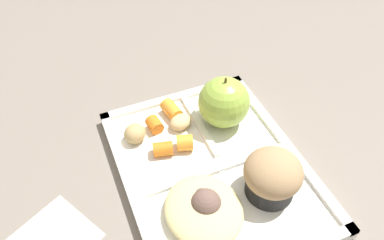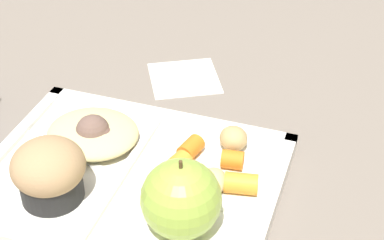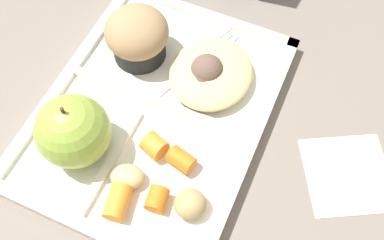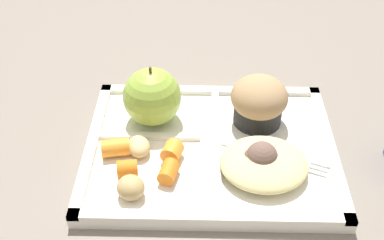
{
  "view_description": "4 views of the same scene",
  "coord_description": "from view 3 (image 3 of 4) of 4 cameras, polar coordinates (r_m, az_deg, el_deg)",
  "views": [
    {
      "loc": [
        0.29,
        -0.15,
        0.45
      ],
      "look_at": [
        -0.05,
        -0.01,
        0.06
      ],
      "focal_mm": 35.41,
      "sensor_mm": 36.0,
      "label": 1
    },
    {
      "loc": [
        -0.22,
        0.45,
        0.46
      ],
      "look_at": [
        -0.05,
        -0.06,
        0.06
      ],
      "focal_mm": 57.31,
      "sensor_mm": 36.0,
      "label": 2
    },
    {
      "loc": [
        -0.22,
        -0.14,
        0.45
      ],
      "look_at": [
        -0.02,
        -0.06,
        0.07
      ],
      "focal_mm": 40.9,
      "sensor_mm": 36.0,
      "label": 3
    },
    {
      "loc": [
        -0.01,
        -0.46,
        0.45
      ],
      "look_at": [
        -0.02,
        -0.02,
        0.07
      ],
      "focal_mm": 45.75,
      "sensor_mm": 36.0,
      "label": 4
    }
  ],
  "objects": [
    {
      "name": "paper_napkin",
      "position": [
        0.52,
        19.65,
        -6.68
      ],
      "size": [
        0.13,
        0.13,
        0.0
      ],
      "primitive_type": "cube",
      "rotation": [
        0.0,
        0.0,
        0.5
      ],
      "color": "white",
      "rests_on": "ground"
    },
    {
      "name": "potato_chunk_large",
      "position": [
        0.47,
        -8.42,
        -7.33
      ],
      "size": [
        0.04,
        0.04,
        0.02
      ],
      "primitive_type": "ellipsoid",
      "rotation": [
        0.0,
        0.0,
        5.02
      ],
      "color": "tan",
      "rests_on": "lunch_tray"
    },
    {
      "name": "meatball_back",
      "position": [
        0.51,
        1.43,
        5.08
      ],
      "size": [
        0.03,
        0.03,
        0.03
      ],
      "primitive_type": "sphere",
      "color": "brown",
      "rests_on": "lunch_tray"
    },
    {
      "name": "bran_muffin",
      "position": [
        0.53,
        -7.14,
        10.8
      ],
      "size": [
        0.08,
        0.08,
        0.07
      ],
      "color": "black",
      "rests_on": "lunch_tray"
    },
    {
      "name": "carrot_slice_tilted",
      "position": [
        0.47,
        -1.42,
        -5.2
      ],
      "size": [
        0.03,
        0.03,
        0.02
      ],
      "primitive_type": "cylinder",
      "rotation": [
        0.0,
        1.57,
        4.48
      ],
      "color": "orange",
      "rests_on": "lunch_tray"
    },
    {
      "name": "carrot_slice_small",
      "position": [
        0.46,
        -9.69,
        -10.52
      ],
      "size": [
        0.04,
        0.03,
        0.02
      ],
      "primitive_type": "cylinder",
      "rotation": [
        0.0,
        1.57,
        0.19
      ],
      "color": "orange",
      "rests_on": "lunch_tray"
    },
    {
      "name": "plastic_fork",
      "position": [
        0.55,
        1.32,
        7.98
      ],
      "size": [
        0.14,
        0.07,
        0.0
      ],
      "color": "silver",
      "rests_on": "lunch_tray"
    },
    {
      "name": "ground",
      "position": [
        0.52,
        -4.64,
        0.71
      ],
      "size": [
        6.0,
        6.0,
        0.0
      ],
      "primitive_type": "plane",
      "color": "slate"
    },
    {
      "name": "carrot_slice_large",
      "position": [
        0.46,
        -4.59,
        -10.26
      ],
      "size": [
        0.03,
        0.02,
        0.02
      ],
      "primitive_type": "cylinder",
      "rotation": [
        0.0,
        1.57,
        3.27
      ],
      "color": "orange",
      "rests_on": "lunch_tray"
    },
    {
      "name": "potato_chunk_golden",
      "position": [
        0.45,
        -0.26,
        -10.89
      ],
      "size": [
        0.05,
        0.05,
        0.03
      ],
      "primitive_type": "ellipsoid",
      "rotation": [
        0.0,
        0.0,
        5.39
      ],
      "color": "tan",
      "rests_on": "lunch_tray"
    },
    {
      "name": "green_apple",
      "position": [
        0.47,
        -15.23,
        -1.44
      ],
      "size": [
        0.08,
        0.08,
        0.09
      ],
      "color": "#93B742",
      "rests_on": "lunch_tray"
    },
    {
      "name": "lunch_tray",
      "position": [
        0.52,
        -4.73,
        1.11
      ],
      "size": [
        0.32,
        0.25,
        0.02
      ],
      "color": "white",
      "rests_on": "ground"
    },
    {
      "name": "meatball_center",
      "position": [
        0.52,
        1.97,
        6.48
      ],
      "size": [
        0.04,
        0.04,
        0.04
      ],
      "primitive_type": "sphere",
      "color": "brown",
      "rests_on": "lunch_tray"
    },
    {
      "name": "carrot_slice_edge",
      "position": [
        0.48,
        -4.93,
        -3.36
      ],
      "size": [
        0.03,
        0.03,
        0.02
      ],
      "primitive_type": "cylinder",
      "rotation": [
        0.0,
        1.57,
        1.26
      ],
      "color": "orange",
      "rests_on": "lunch_tray"
    },
    {
      "name": "egg_noodle_pile",
      "position": [
        0.52,
        2.5,
        6.13
      ],
      "size": [
        0.11,
        0.1,
        0.03
      ],
      "primitive_type": "ellipsoid",
      "color": "#D6C684",
      "rests_on": "lunch_tray"
    }
  ]
}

